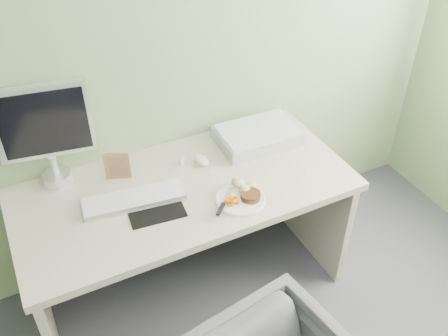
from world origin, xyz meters
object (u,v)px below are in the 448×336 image
desk (187,214)px  scanner (258,136)px  plate (240,199)px  monitor (44,131)px

desk → scanner: (0.50, 0.17, 0.22)m
plate → desk: bearing=133.0°
desk → plate: bearing=-47.0°
scanner → monitor: bearing=174.5°
plate → scanner: size_ratio=0.55×
plate → scanner: scanner is taller
desk → plate: size_ratio=6.88×
scanner → monitor: size_ratio=0.83×
desk → scanner: size_ratio=3.75×
scanner → desk: bearing=-158.5°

